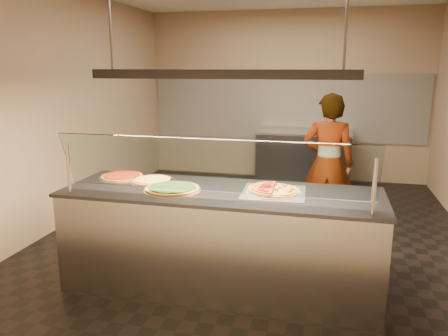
% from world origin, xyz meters
% --- Properties ---
extents(ground, '(5.00, 6.00, 0.02)m').
position_xyz_m(ground, '(0.00, 0.00, -0.01)').
color(ground, black).
rests_on(ground, ground).
extents(wall_back, '(5.00, 0.02, 3.00)m').
position_xyz_m(wall_back, '(0.00, 3.01, 1.50)').
color(wall_back, tan).
rests_on(wall_back, ground).
extents(wall_front, '(5.00, 0.02, 3.00)m').
position_xyz_m(wall_front, '(0.00, -3.01, 1.50)').
color(wall_front, tan).
rests_on(wall_front, ground).
extents(wall_left, '(0.02, 6.00, 3.00)m').
position_xyz_m(wall_left, '(-2.51, 0.00, 1.50)').
color(wall_left, tan).
rests_on(wall_left, ground).
extents(tile_band, '(4.90, 0.02, 1.20)m').
position_xyz_m(tile_band, '(0.00, 2.98, 1.30)').
color(tile_band, silver).
rests_on(tile_band, wall_back).
extents(serving_counter, '(2.86, 0.94, 0.93)m').
position_xyz_m(serving_counter, '(-0.11, -1.36, 0.47)').
color(serving_counter, '#B7B7BC').
rests_on(serving_counter, ground).
extents(sneeze_guard, '(2.62, 0.18, 0.54)m').
position_xyz_m(sneeze_guard, '(-0.11, -1.71, 1.23)').
color(sneeze_guard, '#B7B7BC').
rests_on(sneeze_guard, serving_counter).
extents(perforated_tray, '(0.57, 0.57, 0.01)m').
position_xyz_m(perforated_tray, '(0.36, -1.32, 0.94)').
color(perforated_tray, silver).
rests_on(perforated_tray, serving_counter).
extents(half_pizza_pepperoni, '(0.24, 0.46, 0.05)m').
position_xyz_m(half_pizza_pepperoni, '(0.25, -1.32, 0.96)').
color(half_pizza_pepperoni, '#915620').
rests_on(half_pizza_pepperoni, perforated_tray).
extents(half_pizza_sausage, '(0.25, 0.46, 0.04)m').
position_xyz_m(half_pizza_sausage, '(0.47, -1.32, 0.96)').
color(half_pizza_sausage, '#915620').
rests_on(half_pizza_sausage, perforated_tray).
extents(pizza_spinach, '(0.52, 0.52, 0.03)m').
position_xyz_m(pizza_spinach, '(-0.54, -1.46, 0.95)').
color(pizza_spinach, silver).
rests_on(pizza_spinach, serving_counter).
extents(pizza_cheese, '(0.42, 0.42, 0.03)m').
position_xyz_m(pizza_cheese, '(-0.82, -1.22, 0.94)').
color(pizza_cheese, silver).
rests_on(pizza_cheese, serving_counter).
extents(pizza_tomato, '(0.44, 0.44, 0.03)m').
position_xyz_m(pizza_tomato, '(-1.19, -1.14, 0.94)').
color(pizza_tomato, silver).
rests_on(pizza_tomato, serving_counter).
extents(pizza_spatula, '(0.28, 0.17, 0.02)m').
position_xyz_m(pizza_spatula, '(-0.78, -1.19, 0.96)').
color(pizza_spatula, '#B7B7BC').
rests_on(pizza_spatula, pizza_spinach).
extents(prep_table, '(1.61, 0.74, 0.93)m').
position_xyz_m(prep_table, '(0.38, 2.55, 0.47)').
color(prep_table, '#35353A').
rests_on(prep_table, ground).
extents(worker, '(0.65, 0.44, 1.72)m').
position_xyz_m(worker, '(0.81, 0.38, 0.86)').
color(worker, '#35343B').
rests_on(worker, ground).
extents(heat_lamp_housing, '(2.30, 0.18, 0.08)m').
position_xyz_m(heat_lamp_housing, '(-0.11, -1.36, 1.95)').
color(heat_lamp_housing, '#35353A').
rests_on(heat_lamp_housing, ceiling).
extents(lamp_rod_left, '(0.02, 0.02, 1.01)m').
position_xyz_m(lamp_rod_left, '(-1.11, -1.36, 2.50)').
color(lamp_rod_left, '#B7B7BC').
rests_on(lamp_rod_left, ceiling).
extents(lamp_rod_right, '(0.02, 0.02, 1.01)m').
position_xyz_m(lamp_rod_right, '(0.89, -1.36, 2.50)').
color(lamp_rod_right, '#B7B7BC').
rests_on(lamp_rod_right, ceiling).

